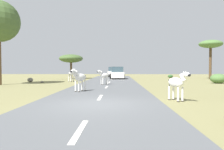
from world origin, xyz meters
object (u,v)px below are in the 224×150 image
at_px(tree_3, 71,59).
at_px(bush_0, 170,76).
at_px(car_1, 117,73).
at_px(zebra_3, 177,83).
at_px(zebra_2, 71,74).
at_px(zebra_0, 80,78).
at_px(rock_1, 30,80).
at_px(bush_1, 218,79).
at_px(zebra_1, 104,76).
at_px(rock_2, 42,82).
at_px(car_0, 113,72).
at_px(tree_1, 211,45).

bearing_deg(tree_3, bush_0, 13.73).
bearing_deg(car_1, zebra_3, -85.19).
xyz_separation_m(zebra_2, bush_0, (14.01, 10.17, -0.67)).
distance_m(zebra_0, rock_1, 12.26).
bearing_deg(bush_1, zebra_0, -146.91).
xyz_separation_m(zebra_0, zebra_1, (1.23, 5.84, -0.08)).
height_order(zebra_0, rock_2, zebra_0).
xyz_separation_m(car_1, tree_3, (-6.76, 0.39, 2.12)).
height_order(zebra_0, car_0, car_0).
relative_size(zebra_2, bush_1, 0.97).
bearing_deg(zebra_3, zebra_2, -83.56).
bearing_deg(zebra_2, rock_2, -128.87).
height_order(zebra_2, rock_1, zebra_2).
bearing_deg(zebra_2, zebra_1, -37.26).
xyz_separation_m(tree_3, bush_0, (15.48, 3.78, -2.72)).
height_order(zebra_2, car_1, car_1).
bearing_deg(zebra_1, zebra_0, 122.70).
height_order(tree_1, bush_1, tree_1).
bearing_deg(zebra_0, tree_3, -47.94).
distance_m(zebra_0, car_0, 24.46).
distance_m(zebra_0, car_1, 16.85).
bearing_deg(car_0, rock_1, 59.95).
height_order(bush_0, rock_1, rock_1).
bearing_deg(zebra_0, zebra_1, -74.22).
xyz_separation_m(zebra_3, car_0, (-3.77, 28.01, -0.04)).
bearing_deg(zebra_3, car_0, -106.28).
distance_m(tree_3, rock_1, 8.39).
height_order(car_0, rock_1, car_0).
relative_size(zebra_2, car_1, 0.36).
relative_size(zebra_3, tree_3, 0.42).
relative_size(zebra_0, car_1, 0.35).
bearing_deg(tree_3, tree_1, -1.13).
relative_size(zebra_2, tree_1, 0.29).
distance_m(zebra_2, bush_1, 16.16).
relative_size(zebra_3, bush_1, 0.89).
distance_m(zebra_3, tree_3, 23.00).
relative_size(car_1, bush_1, 2.66).
relative_size(tree_1, rock_1, 8.75).
distance_m(zebra_1, rock_1, 9.51).
bearing_deg(car_1, rock_1, -148.49).
height_order(zebra_3, tree_1, tree_1).
distance_m(car_0, rock_1, 17.28).
xyz_separation_m(zebra_3, rock_2, (-11.08, 12.11, -0.78)).
distance_m(zebra_1, zebra_3, 10.35).
height_order(zebra_0, bush_0, zebra_0).
bearing_deg(tree_1, car_1, 179.97).
height_order(zebra_1, tree_3, tree_3).
distance_m(zebra_3, tree_1, 23.07).
bearing_deg(zebra_2, bush_1, 4.41).
height_order(car_0, bush_1, car_0).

